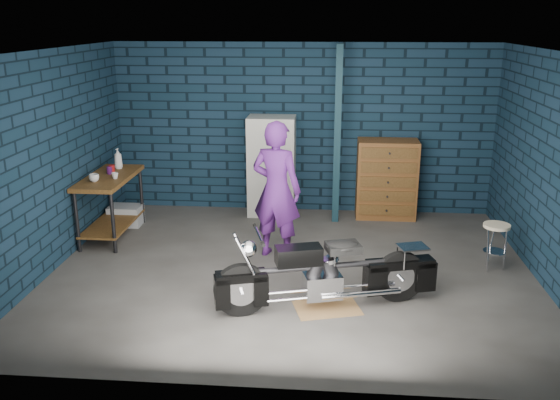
# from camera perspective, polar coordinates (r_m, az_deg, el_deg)

# --- Properties ---
(ground) EXTENTS (6.00, 6.00, 0.00)m
(ground) POSITION_cam_1_polar(r_m,az_deg,el_deg) (7.55, 1.16, -6.78)
(ground) COLOR #524F4C
(ground) RESTS_ON ground
(room_walls) EXTENTS (6.02, 5.01, 2.71)m
(room_walls) POSITION_cam_1_polar(r_m,az_deg,el_deg) (7.54, 1.52, 8.32)
(room_walls) COLOR #0F2534
(room_walls) RESTS_ON ground
(support_post) EXTENTS (0.10, 0.10, 2.70)m
(support_post) POSITION_cam_1_polar(r_m,az_deg,el_deg) (9.00, 5.54, 6.14)
(support_post) COLOR #112C38
(support_post) RESTS_ON ground
(workbench) EXTENTS (0.60, 1.40, 0.91)m
(workbench) POSITION_cam_1_polar(r_m,az_deg,el_deg) (8.87, -15.93, -0.60)
(workbench) COLOR brown
(workbench) RESTS_ON ground
(drip_mat) EXTENTS (0.81, 0.69, 0.01)m
(drip_mat) POSITION_cam_1_polar(r_m,az_deg,el_deg) (6.67, 4.49, -10.20)
(drip_mat) COLOR olive
(drip_mat) RESTS_ON ground
(motorcycle) EXTENTS (2.18, 1.12, 0.93)m
(motorcycle) POSITION_cam_1_polar(r_m,az_deg,el_deg) (6.47, 4.59, -6.59)
(motorcycle) COLOR black
(motorcycle) RESTS_ON ground
(person) EXTENTS (0.77, 0.62, 1.83)m
(person) POSITION_cam_1_polar(r_m,az_deg,el_deg) (7.69, -0.34, 0.95)
(person) COLOR #572078
(person) RESTS_ON ground
(storage_bin) EXTENTS (0.49, 0.35, 0.30)m
(storage_bin) POSITION_cam_1_polar(r_m,az_deg,el_deg) (9.40, -14.62, -1.43)
(storage_bin) COLOR #95999D
(storage_bin) RESTS_ON ground
(locker) EXTENTS (0.74, 0.53, 1.59)m
(locker) POSITION_cam_1_polar(r_m,az_deg,el_deg) (9.43, -0.81, 3.27)
(locker) COLOR beige
(locker) RESTS_ON ground
(tool_chest) EXTENTS (0.93, 0.52, 1.24)m
(tool_chest) POSITION_cam_1_polar(r_m,az_deg,el_deg) (9.48, 10.21, 1.98)
(tool_chest) COLOR brown
(tool_chest) RESTS_ON ground
(shop_stool) EXTENTS (0.44, 0.44, 0.60)m
(shop_stool) POSITION_cam_1_polar(r_m,az_deg,el_deg) (7.94, 19.94, -4.26)
(shop_stool) COLOR beige
(shop_stool) RESTS_ON ground
(cup_a) EXTENTS (0.15, 0.15, 0.11)m
(cup_a) POSITION_cam_1_polar(r_m,az_deg,el_deg) (8.48, -17.46, 2.05)
(cup_a) COLOR beige
(cup_a) RESTS_ON workbench
(cup_b) EXTENTS (0.10, 0.10, 0.09)m
(cup_b) POSITION_cam_1_polar(r_m,az_deg,el_deg) (8.56, -15.59, 2.27)
(cup_b) COLOR beige
(cup_b) RESTS_ON workbench
(mug_purple) EXTENTS (0.08, 0.08, 0.11)m
(mug_purple) POSITION_cam_1_polar(r_m,az_deg,el_deg) (8.84, -16.09, 2.77)
(mug_purple) COLOR #4E175E
(mug_purple) RESTS_ON workbench
(mug_red) EXTENTS (0.09, 0.09, 0.12)m
(mug_red) POSITION_cam_1_polar(r_m,az_deg,el_deg) (8.87, -15.88, 2.88)
(mug_red) COLOR maroon
(mug_red) RESTS_ON workbench
(bottle) EXTENTS (0.13, 0.13, 0.30)m
(bottle) POSITION_cam_1_polar(r_m,az_deg,el_deg) (9.10, -15.32, 3.88)
(bottle) COLOR #95999D
(bottle) RESTS_ON workbench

